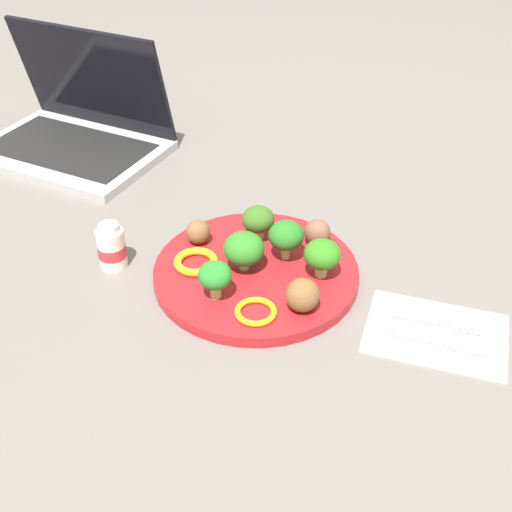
# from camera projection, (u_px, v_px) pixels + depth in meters

# --- Properties ---
(ground_plane) EXTENTS (4.00, 4.00, 0.00)m
(ground_plane) POSITION_uv_depth(u_px,v_px,m) (256.00, 277.00, 0.91)
(ground_plane) COLOR slate
(plate) EXTENTS (0.28, 0.28, 0.02)m
(plate) POSITION_uv_depth(u_px,v_px,m) (256.00, 273.00, 0.90)
(plate) COLOR red
(plate) RESTS_ON ground_plane
(broccoli_floret_front_left) EXTENTS (0.05, 0.05, 0.06)m
(broccoli_floret_front_left) POSITION_uv_depth(u_px,v_px,m) (286.00, 236.00, 0.89)
(broccoli_floret_front_left) COLOR #A3C36A
(broccoli_floret_front_left) RESTS_ON plate
(broccoli_floret_mid_right) EXTENTS (0.06, 0.06, 0.05)m
(broccoli_floret_mid_right) POSITION_uv_depth(u_px,v_px,m) (244.00, 249.00, 0.88)
(broccoli_floret_mid_right) COLOR #A6C181
(broccoli_floret_mid_right) RESTS_ON plate
(broccoli_floret_mid_left) EXTENTS (0.05, 0.05, 0.05)m
(broccoli_floret_mid_left) POSITION_uv_depth(u_px,v_px,m) (258.00, 220.00, 0.94)
(broccoli_floret_mid_left) COLOR #A5C072
(broccoli_floret_mid_left) RESTS_ON plate
(broccoli_floret_back_left) EXTENTS (0.04, 0.04, 0.05)m
(broccoli_floret_back_left) POSITION_uv_depth(u_px,v_px,m) (215.00, 276.00, 0.83)
(broccoli_floret_back_left) COLOR #A4C377
(broccoli_floret_back_left) RESTS_ON plate
(broccoli_floret_back_right) EXTENTS (0.05, 0.05, 0.05)m
(broccoli_floret_back_right) POSITION_uv_depth(u_px,v_px,m) (322.00, 255.00, 0.86)
(broccoli_floret_back_right) COLOR #A5C67D
(broccoli_floret_back_right) RESTS_ON plate
(meatball_front_left) EXTENTS (0.04, 0.04, 0.04)m
(meatball_front_left) POSITION_uv_depth(u_px,v_px,m) (317.00, 232.00, 0.93)
(meatball_front_left) COLOR brown
(meatball_front_left) RESTS_ON plate
(meatball_far_rim) EXTENTS (0.03, 0.03, 0.03)m
(meatball_far_rim) POSITION_uv_depth(u_px,v_px,m) (198.00, 232.00, 0.94)
(meatball_far_rim) COLOR brown
(meatball_far_rim) RESTS_ON plate
(meatball_mid_left) EXTENTS (0.04, 0.04, 0.04)m
(meatball_mid_left) POSITION_uv_depth(u_px,v_px,m) (302.00, 295.00, 0.82)
(meatball_mid_left) COLOR brown
(meatball_mid_left) RESTS_ON plate
(pepper_ring_front_left) EXTENTS (0.06, 0.06, 0.01)m
(pepper_ring_front_left) POSITION_uv_depth(u_px,v_px,m) (256.00, 312.00, 0.82)
(pepper_ring_front_left) COLOR yellow
(pepper_ring_front_left) RESTS_ON plate
(pepper_ring_front_right) EXTENTS (0.08, 0.08, 0.01)m
(pepper_ring_front_right) POSITION_uv_depth(u_px,v_px,m) (196.00, 262.00, 0.90)
(pepper_ring_front_right) COLOR yellow
(pepper_ring_front_right) RESTS_ON plate
(napkin) EXTENTS (0.17, 0.13, 0.01)m
(napkin) POSITION_uv_depth(u_px,v_px,m) (436.00, 333.00, 0.81)
(napkin) COLOR white
(napkin) RESTS_ON ground_plane
(fork) EXTENTS (0.12, 0.03, 0.01)m
(fork) POSITION_uv_depth(u_px,v_px,m) (444.00, 321.00, 0.82)
(fork) COLOR silver
(fork) RESTS_ON napkin
(knife) EXTENTS (0.15, 0.02, 0.01)m
(knife) POSITION_uv_depth(u_px,v_px,m) (441.00, 341.00, 0.80)
(knife) COLOR silver
(knife) RESTS_ON napkin
(yogurt_bottle) EXTENTS (0.04, 0.04, 0.07)m
(yogurt_bottle) POSITION_uv_depth(u_px,v_px,m) (112.00, 248.00, 0.91)
(yogurt_bottle) COLOR white
(yogurt_bottle) RESTS_ON ground_plane
(laptop) EXTENTS (0.34, 0.26, 0.21)m
(laptop) POSITION_uv_depth(u_px,v_px,m) (77.00, 130.00, 1.19)
(laptop) COLOR #B4B4B4
(laptop) RESTS_ON ground_plane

